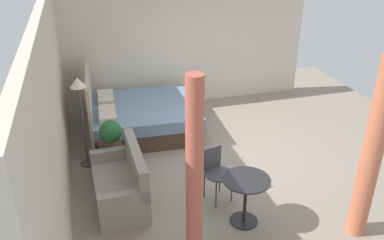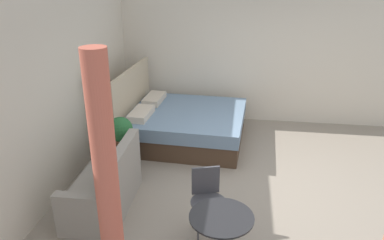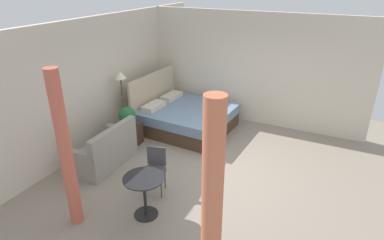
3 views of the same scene
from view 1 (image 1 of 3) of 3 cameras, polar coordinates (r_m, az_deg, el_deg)
ground_plane at (r=7.56m, az=4.82°, el=-5.04°), size 8.38×8.73×0.02m
wall_back at (r=6.52m, az=-19.00°, el=2.55°), size 8.38×0.12×2.87m
wall_right at (r=9.37m, az=-0.67°, el=10.89°), size 0.12×5.73×2.87m
bed at (r=8.31m, az=-7.30°, el=0.50°), size 2.04×2.23×1.35m
couch at (r=6.29m, az=-9.93°, el=-9.07°), size 1.39×0.75×0.90m
nightstand at (r=7.12m, az=-11.42°, el=-5.09°), size 0.48×0.39×0.53m
potted_plant at (r=6.78m, az=-11.53°, el=-1.72°), size 0.38×0.38×0.46m
vase at (r=7.05m, az=-11.61°, el=-2.14°), size 0.09×0.09×0.18m
floor_lamp at (r=6.94m, az=-15.73°, el=3.14°), size 0.28×0.28×1.64m
balcony_table at (r=5.74m, az=7.65°, el=-10.17°), size 0.67×0.67×0.73m
cafe_chair_near_window at (r=6.18m, az=3.35°, el=-6.90°), size 0.54×0.54×0.85m
curtain_left at (r=5.59m, az=24.30°, el=-4.21°), size 0.26×0.26×2.55m
curtain_right at (r=4.56m, az=0.36°, el=-8.78°), size 0.20×0.20×2.55m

